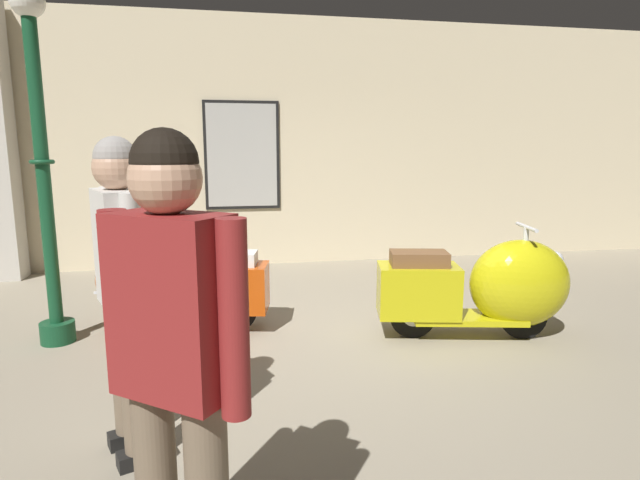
{
  "coord_description": "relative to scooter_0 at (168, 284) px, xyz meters",
  "views": [
    {
      "loc": [
        -0.86,
        -4.01,
        1.63
      ],
      "look_at": [
        -0.0,
        0.53,
        0.82
      ],
      "focal_mm": 29.03,
      "sensor_mm": 36.0,
      "label": 1
    }
  ],
  "objects": [
    {
      "name": "visitor_0",
      "position": [
        -0.0,
        -1.99,
        0.55
      ],
      "size": [
        0.37,
        0.54,
        1.69
      ],
      "rotation": [
        0.0,
        0.0,
        0.38
      ],
      "color": "black",
      "rests_on": "ground"
    },
    {
      "name": "showroom_back_wall",
      "position": [
        1.24,
        2.68,
        1.27
      ],
      "size": [
        18.0,
        0.63,
        3.41
      ],
      "color": "beige",
      "rests_on": "ground"
    },
    {
      "name": "ground_plane",
      "position": [
        1.37,
        -0.69,
        -0.43
      ],
      "size": [
        60.0,
        60.0,
        0.0
      ],
      "primitive_type": "plane",
      "color": "gray"
    },
    {
      "name": "lamppost",
      "position": [
        -0.92,
        -0.14,
        1.06
      ],
      "size": [
        0.28,
        0.28,
        2.88
      ],
      "color": "#144728",
      "rests_on": "ground"
    },
    {
      "name": "scooter_0",
      "position": [
        0.0,
        0.0,
        0.0
      ],
      "size": [
        1.6,
        0.74,
        0.94
      ],
      "rotation": [
        0.0,
        0.0,
        2.94
      ],
      "color": "black",
      "rests_on": "ground"
    },
    {
      "name": "visitor_1",
      "position": [
        0.34,
        -3.05,
        0.55
      ],
      "size": [
        0.48,
        0.42,
        1.7
      ],
      "rotation": [
        0.0,
        0.0,
        0.92
      ],
      "color": "black",
      "rests_on": "ground"
    },
    {
      "name": "scooter_1",
      "position": [
        2.74,
        -0.72,
        0.02
      ],
      "size": [
        1.69,
        0.79,
        1.0
      ],
      "rotation": [
        0.0,
        0.0,
        -0.21
      ],
      "color": "black",
      "rests_on": "ground"
    },
    {
      "name": "info_stanchion",
      "position": [
        0.04,
        -1.08,
        0.01
      ],
      "size": [
        0.28,
        0.36,
        1.07
      ],
      "color": "#333338",
      "rests_on": "ground"
    }
  ]
}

